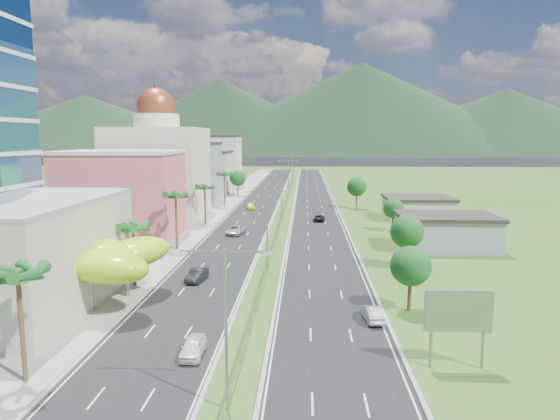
# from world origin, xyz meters

# --- Properties ---
(ground) EXTENTS (500.00, 500.00, 0.00)m
(ground) POSITION_xyz_m (0.00, 0.00, 0.00)
(ground) COLOR #2D5119
(ground) RESTS_ON ground
(road_left) EXTENTS (11.00, 260.00, 0.04)m
(road_left) POSITION_xyz_m (-7.50, 90.00, 0.02)
(road_left) COLOR black
(road_left) RESTS_ON ground
(road_right) EXTENTS (11.00, 260.00, 0.04)m
(road_right) POSITION_xyz_m (7.50, 90.00, 0.02)
(road_right) COLOR black
(road_right) RESTS_ON ground
(sidewalk_left) EXTENTS (7.00, 260.00, 0.12)m
(sidewalk_left) POSITION_xyz_m (-17.00, 90.00, 0.06)
(sidewalk_left) COLOR gray
(sidewalk_left) RESTS_ON ground
(median_guardrail) EXTENTS (0.10, 216.06, 0.76)m
(median_guardrail) POSITION_xyz_m (0.00, 71.99, 0.62)
(median_guardrail) COLOR gray
(median_guardrail) RESTS_ON ground
(streetlight_median_a) EXTENTS (6.04, 0.25, 11.00)m
(streetlight_median_a) POSITION_xyz_m (0.00, -25.00, 6.75)
(streetlight_median_a) COLOR gray
(streetlight_median_a) RESTS_ON ground
(streetlight_median_b) EXTENTS (6.04, 0.25, 11.00)m
(streetlight_median_b) POSITION_xyz_m (0.00, 10.00, 6.75)
(streetlight_median_b) COLOR gray
(streetlight_median_b) RESTS_ON ground
(streetlight_median_c) EXTENTS (6.04, 0.25, 11.00)m
(streetlight_median_c) POSITION_xyz_m (0.00, 50.00, 6.75)
(streetlight_median_c) COLOR gray
(streetlight_median_c) RESTS_ON ground
(streetlight_median_d) EXTENTS (6.04, 0.25, 11.00)m
(streetlight_median_d) POSITION_xyz_m (0.00, 95.00, 6.75)
(streetlight_median_d) COLOR gray
(streetlight_median_d) RESTS_ON ground
(streetlight_median_e) EXTENTS (6.04, 0.25, 11.00)m
(streetlight_median_e) POSITION_xyz_m (0.00, 140.00, 6.75)
(streetlight_median_e) COLOR gray
(streetlight_median_e) RESTS_ON ground
(lime_canopy) EXTENTS (18.00, 15.00, 7.40)m
(lime_canopy) POSITION_xyz_m (-20.00, -4.00, 4.99)
(lime_canopy) COLOR #A3E015
(lime_canopy) RESTS_ON ground
(pink_shophouse) EXTENTS (20.00, 15.00, 15.00)m
(pink_shophouse) POSITION_xyz_m (-28.00, 32.00, 7.50)
(pink_shophouse) COLOR #D85867
(pink_shophouse) RESTS_ON ground
(domed_building) EXTENTS (20.00, 20.00, 28.70)m
(domed_building) POSITION_xyz_m (-28.00, 55.00, 11.35)
(domed_building) COLOR beige
(domed_building) RESTS_ON ground
(midrise_grey) EXTENTS (16.00, 15.00, 16.00)m
(midrise_grey) POSITION_xyz_m (-27.00, 80.00, 8.00)
(midrise_grey) COLOR gray
(midrise_grey) RESTS_ON ground
(midrise_beige) EXTENTS (16.00, 15.00, 13.00)m
(midrise_beige) POSITION_xyz_m (-27.00, 102.00, 6.50)
(midrise_beige) COLOR #B3A893
(midrise_beige) RESTS_ON ground
(midrise_white) EXTENTS (16.00, 15.00, 18.00)m
(midrise_white) POSITION_xyz_m (-27.00, 125.00, 9.00)
(midrise_white) COLOR silver
(midrise_white) RESTS_ON ground
(billboard) EXTENTS (5.20, 0.35, 6.20)m
(billboard) POSITION_xyz_m (17.00, -18.00, 4.42)
(billboard) COLOR gray
(billboard) RESTS_ON ground
(shed_near) EXTENTS (15.00, 10.00, 5.00)m
(shed_near) POSITION_xyz_m (28.00, 25.00, 2.50)
(shed_near) COLOR gray
(shed_near) RESTS_ON ground
(shed_far) EXTENTS (14.00, 12.00, 4.40)m
(shed_far) POSITION_xyz_m (30.00, 55.00, 2.20)
(shed_far) COLOR #B3A893
(shed_far) RESTS_ON ground
(palm_tree_a) EXTENTS (3.60, 3.60, 9.10)m
(palm_tree_a) POSITION_xyz_m (-15.50, -22.00, 8.02)
(palm_tree_a) COLOR #47301C
(palm_tree_a) RESTS_ON ground
(palm_tree_b) EXTENTS (3.60, 3.60, 8.10)m
(palm_tree_b) POSITION_xyz_m (-15.50, 2.00, 7.06)
(palm_tree_b) COLOR #47301C
(palm_tree_b) RESTS_ON ground
(palm_tree_c) EXTENTS (3.60, 3.60, 9.60)m
(palm_tree_c) POSITION_xyz_m (-15.50, 22.00, 8.50)
(palm_tree_c) COLOR #47301C
(palm_tree_c) RESTS_ON ground
(palm_tree_d) EXTENTS (3.60, 3.60, 8.60)m
(palm_tree_d) POSITION_xyz_m (-15.50, 45.00, 7.54)
(palm_tree_d) COLOR #47301C
(palm_tree_d) RESTS_ON ground
(palm_tree_e) EXTENTS (3.60, 3.60, 9.40)m
(palm_tree_e) POSITION_xyz_m (-15.50, 70.00, 8.31)
(palm_tree_e) COLOR #47301C
(palm_tree_e) RESTS_ON ground
(leafy_tree_lfar) EXTENTS (4.90, 4.90, 8.05)m
(leafy_tree_lfar) POSITION_xyz_m (-15.50, 95.00, 5.58)
(leafy_tree_lfar) COLOR #47301C
(leafy_tree_lfar) RESTS_ON ground
(leafy_tree_ra) EXTENTS (4.20, 4.20, 6.90)m
(leafy_tree_ra) POSITION_xyz_m (16.00, -5.00, 4.78)
(leafy_tree_ra) COLOR #47301C
(leafy_tree_ra) RESTS_ON ground
(leafy_tree_rb) EXTENTS (4.55, 4.55, 7.47)m
(leafy_tree_rb) POSITION_xyz_m (19.00, 12.00, 5.18)
(leafy_tree_rb) COLOR #47301C
(leafy_tree_rb) RESTS_ON ground
(leafy_tree_rc) EXTENTS (3.85, 3.85, 6.33)m
(leafy_tree_rc) POSITION_xyz_m (22.00, 40.00, 4.37)
(leafy_tree_rc) COLOR #47301C
(leafy_tree_rc) RESTS_ON ground
(leafy_tree_rd) EXTENTS (4.90, 4.90, 8.05)m
(leafy_tree_rd) POSITION_xyz_m (18.00, 70.00, 5.58)
(leafy_tree_rd) COLOR #47301C
(leafy_tree_rd) RESTS_ON ground
(mountain_ridge) EXTENTS (860.00, 140.00, 90.00)m
(mountain_ridge) POSITION_xyz_m (60.00, 450.00, 0.00)
(mountain_ridge) COLOR black
(mountain_ridge) RESTS_ON ground
(car_white_near_left) EXTENTS (1.80, 4.37, 1.48)m
(car_white_near_left) POSITION_xyz_m (-4.11, -16.94, 0.78)
(car_white_near_left) COLOR white
(car_white_near_left) RESTS_ON road_left
(car_dark_left) EXTENTS (2.28, 4.89, 1.55)m
(car_dark_left) POSITION_xyz_m (-8.46, 4.56, 0.81)
(car_dark_left) COLOR black
(car_dark_left) RESTS_ON road_left
(car_silver_mid_left) EXTENTS (3.39, 6.14, 1.63)m
(car_silver_mid_left) POSITION_xyz_m (-7.77, 34.74, 0.85)
(car_silver_mid_left) COLOR #A2A5A9
(car_silver_mid_left) RESTS_ON road_left
(car_yellow_far_left) EXTENTS (2.84, 5.35, 1.48)m
(car_yellow_far_left) POSITION_xyz_m (-8.48, 67.09, 0.78)
(car_yellow_far_left) COLOR yellow
(car_yellow_far_left) RESTS_ON road_left
(car_silver_right) EXTENTS (2.10, 4.67, 1.49)m
(car_silver_right) POSITION_xyz_m (11.75, -8.19, 0.78)
(car_silver_right) COLOR #9A9BA1
(car_silver_right) RESTS_ON road_right
(car_dark_far_right) EXTENTS (2.65, 5.02, 1.34)m
(car_dark_far_right) POSITION_xyz_m (8.14, 50.67, 0.71)
(car_dark_far_right) COLOR black
(car_dark_far_right) RESTS_ON road_right
(motorcycle) EXTENTS (0.90, 2.16, 1.34)m
(motorcycle) POSITION_xyz_m (-8.91, 5.26, 0.71)
(motorcycle) COLOR black
(motorcycle) RESTS_ON road_left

